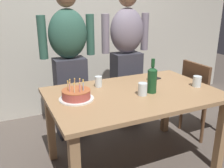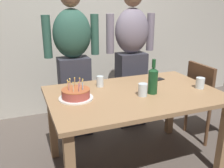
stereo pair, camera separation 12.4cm
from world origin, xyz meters
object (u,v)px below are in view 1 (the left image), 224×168
Objects in this scene: water_glass_near at (197,81)px; water_glass_far at (143,89)px; person_man_bearded at (69,62)px; wine_bottle at (152,79)px; person_woman_cardigan at (126,57)px; cell_phone at (154,79)px; water_glass_side at (99,82)px; dining_chair at (200,93)px; birthday_cake at (76,95)px.

water_glass_far is at bearing 178.27° from water_glass_near.
person_man_bearded is (-0.39, 0.89, 0.08)m from water_glass_far.
wine_bottle is 0.89m from person_woman_cardigan.
person_woman_cardigan reaches higher than water_glass_near.
water_glass_far reaches higher than water_glass_near.
cell_phone is (0.24, 0.32, -0.12)m from wine_bottle.
water_glass_side is at bearing 137.35° from wine_bottle.
person_man_bearded is at bearing 65.45° from dining_chair.
person_man_bearded reaches higher than dining_chair.
water_glass_side is 0.50m from wine_bottle.
water_glass_near reaches higher than cell_phone.
birthday_cake is 0.17× the size of person_man_bearded.
dining_chair is (1.49, 0.14, -0.26)m from birthday_cake.
cell_phone is (-0.24, 0.36, -0.05)m from water_glass_near.
water_glass_side reaches higher than cell_phone.
dining_chair is at bearing 5.36° from birthday_cake.
water_glass_side is 0.55m from person_man_bearded.
water_glass_side is at bearing 86.02° from dining_chair.
person_woman_cardigan is (0.21, 0.86, 0.01)m from wine_bottle.
wine_bottle is at bearing -10.00° from birthday_cake.
dining_chair is at bearing 16.93° from wine_bottle.
water_glass_side is 0.61m from cell_phone.
person_man_bearded is at bearing 119.88° from wine_bottle.
person_man_bearded is (0.16, 0.75, 0.09)m from birthday_cake.
cell_phone is at bearing 44.73° from water_glass_far.
cell_phone is at bearing 53.17° from wine_bottle.
water_glass_far is at bearing -54.32° from water_glass_side.
dining_chair reaches higher than water_glass_near.
water_glass_near is 0.95m from person_woman_cardigan.
cell_phone is 0.56m from person_woman_cardigan.
water_glass_near is 0.93m from water_glass_side.
water_glass_far is (-0.59, 0.02, 0.00)m from water_glass_near.
cell_phone is 0.09× the size of person_woman_cardigan.
wine_bottle is 0.42m from cell_phone.
person_woman_cardigan is at bearing 81.81° from cell_phone.
dining_chair is (1.20, -0.08, -0.27)m from water_glass_side.
person_woman_cardigan is 1.90× the size of dining_chair.
water_glass_near is at bearing -24.18° from water_glass_side.
water_glass_far is 0.94m from person_woman_cardigan.
cell_phone is (0.61, -0.01, -0.05)m from water_glass_side.
wine_bottle is 0.35× the size of dining_chair.
birthday_cake reaches higher than dining_chair.
dining_chair reaches higher than water_glass_side.
water_glass_near is 0.06× the size of person_man_bearded.
wine_bottle is at bearing 12.13° from water_glass_far.
water_glass_near is at bearing -69.28° from cell_phone.
person_woman_cardigan is at bearing 42.51° from water_glass_side.
water_glass_far is 0.12× the size of dining_chair.
wine_bottle is 0.18× the size of person_man_bearded.
water_glass_near is at bearing 106.74° from person_woman_cardigan.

